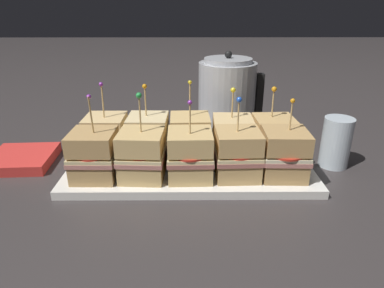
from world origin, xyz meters
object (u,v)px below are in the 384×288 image
at_px(sandwich_front_right, 240,154).
at_px(sandwich_back_left, 150,137).
at_px(kettle_steel, 229,97).
at_px(napkin_stack, 24,159).
at_px(sandwich_back_center, 192,137).
at_px(sandwich_front_left, 144,155).
at_px(sandwich_front_center, 193,155).
at_px(sandwich_front_far_right, 286,154).
at_px(sandwich_back_far_left, 108,137).
at_px(serving_platter, 192,169).
at_px(sandwich_back_right, 234,138).
at_px(drinking_glass, 338,142).
at_px(sandwich_back_far_right, 275,138).
at_px(sandwich_front_far_left, 96,155).

bearing_deg(sandwich_front_right, sandwich_back_left, 153.65).
bearing_deg(kettle_steel, napkin_stack, -157.19).
bearing_deg(napkin_stack, sandwich_back_center, -0.41).
distance_m(sandwich_front_left, kettle_steel, 0.38).
height_order(sandwich_front_center, sandwich_front_far_right, sandwich_front_center).
height_order(sandwich_front_right, sandwich_back_far_left, sandwich_back_far_left).
distance_m(sandwich_front_right, sandwich_back_far_left, 0.31).
bearing_deg(serving_platter, sandwich_front_center, -88.96).
distance_m(sandwich_back_center, sandwich_back_right, 0.10).
distance_m(sandwich_front_right, drinking_glass, 0.25).
relative_size(sandwich_back_far_left, sandwich_back_right, 1.08).
distance_m(sandwich_front_center, sandwich_back_center, 0.10).
relative_size(sandwich_front_right, drinking_glass, 1.46).
bearing_deg(sandwich_back_far_right, sandwich_front_far_right, -89.26).
bearing_deg(sandwich_back_right, kettle_steel, 87.92).
bearing_deg(sandwich_back_center, sandwich_back_right, -1.34).
height_order(kettle_steel, drinking_glass, kettle_steel).
distance_m(sandwich_front_far_left, napkin_stack, 0.24).
distance_m(serving_platter, sandwich_back_far_right, 0.21).
xyz_separation_m(serving_platter, sandwich_back_far_left, (-0.19, 0.05, 0.06)).
height_order(sandwich_back_right, kettle_steel, kettle_steel).
xyz_separation_m(sandwich_front_far_right, napkin_stack, (-0.59, 0.10, -0.06)).
relative_size(sandwich_front_far_left, kettle_steel, 0.76).
bearing_deg(sandwich_front_center, sandwich_back_far_right, 27.22).
bearing_deg(sandwich_back_right, sandwich_back_left, 179.21).
xyz_separation_m(sandwich_front_far_right, drinking_glass, (0.14, 0.08, -0.01)).
bearing_deg(kettle_steel, sandwich_back_right, -92.08).
distance_m(sandwich_front_far_right, napkin_stack, 0.60).
relative_size(sandwich_front_left, sandwich_front_far_right, 1.09).
xyz_separation_m(sandwich_front_right, drinking_glass, (0.24, 0.08, -0.01)).
bearing_deg(napkin_stack, sandwich_front_right, -11.19).
distance_m(sandwich_front_far_right, drinking_glass, 0.17).
bearing_deg(sandwich_back_far_left, sandwich_front_far_left, -91.76).
height_order(serving_platter, sandwich_back_far_right, sandwich_back_far_right).
bearing_deg(drinking_glass, sandwich_front_center, -165.28).
bearing_deg(sandwich_back_left, serving_platter, -27.11).
height_order(sandwich_back_far_left, napkin_stack, sandwich_back_far_left).
height_order(sandwich_back_left, sandwich_back_right, sandwich_back_left).
xyz_separation_m(sandwich_front_left, sandwich_back_right, (0.20, 0.10, -0.00)).
bearing_deg(sandwich_front_center, sandwich_front_right, 2.38).
xyz_separation_m(kettle_steel, drinking_glass, (0.23, -0.23, -0.05)).
height_order(sandwich_front_center, sandwich_front_right, sandwich_front_right).
relative_size(sandwich_front_center, sandwich_back_left, 0.97).
distance_m(sandwich_front_center, sandwich_back_far_left, 0.22).
height_order(sandwich_front_far_left, sandwich_back_far_right, sandwich_front_far_left).
distance_m(sandwich_front_center, sandwich_back_right, 0.14).
distance_m(sandwich_back_center, kettle_steel, 0.24).
bearing_deg(sandwich_back_center, drinking_glass, -1.98).
relative_size(sandwich_front_far_right, sandwich_back_far_right, 1.00).
bearing_deg(sandwich_front_left, serving_platter, 27.27).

